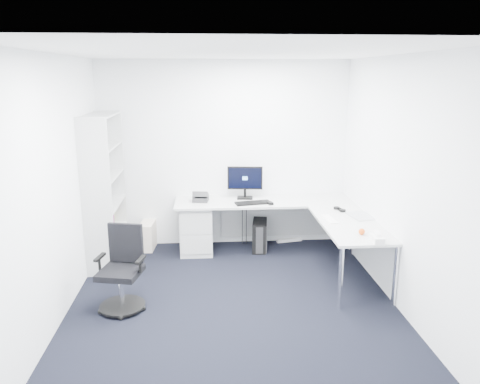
{
  "coord_description": "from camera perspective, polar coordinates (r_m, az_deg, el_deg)",
  "views": [
    {
      "loc": [
        -0.27,
        -4.65,
        2.5
      ],
      "look_at": [
        0.15,
        1.05,
        1.05
      ],
      "focal_mm": 35.0,
      "sensor_mm": 36.0,
      "label": 1
    }
  ],
  "objects": [
    {
      "name": "mouse",
      "position": [
        6.49,
        3.69,
        -1.37
      ],
      "size": [
        0.09,
        0.12,
        0.03
      ],
      "primitive_type": "cube",
      "rotation": [
        0.0,
        0.0,
        0.27
      ],
      "color": "black",
      "rests_on": "l_desk"
    },
    {
      "name": "black_pc_tower",
      "position": [
        6.84,
        2.41,
        -5.29
      ],
      "size": [
        0.26,
        0.47,
        0.43
      ],
      "primitive_type": "cube",
      "rotation": [
        0.0,
        0.0,
        -0.15
      ],
      "color": "black",
      "rests_on": "ground"
    },
    {
      "name": "monitor",
      "position": [
        6.73,
        0.61,
        1.2
      ],
      "size": [
        0.52,
        0.21,
        0.48
      ],
      "primitive_type": null,
      "rotation": [
        0.0,
        0.0,
        -0.11
      ],
      "color": "black",
      "rests_on": "l_desk"
    },
    {
      "name": "laptop",
      "position": [
        6.08,
        14.62,
        -1.75
      ],
      "size": [
        0.44,
        0.43,
        0.27
      ],
      "primitive_type": null,
      "rotation": [
        0.0,
        0.0,
        0.19
      ],
      "color": "silver",
      "rests_on": "l_desk"
    },
    {
      "name": "wall_right",
      "position": [
        5.22,
        19.27,
        0.7
      ],
      "size": [
        0.02,
        4.2,
        2.7
      ],
      "primitive_type": "cube",
      "color": "white",
      "rests_on": "ground"
    },
    {
      "name": "desk_phone",
      "position": [
        6.64,
        -4.82,
        -0.51
      ],
      "size": [
        0.24,
        0.24,
        0.15
      ],
      "primitive_type": null,
      "rotation": [
        0.0,
        0.0,
        -0.14
      ],
      "color": "#28282B",
      "rests_on": "l_desk"
    },
    {
      "name": "tissue_box",
      "position": [
        5.25,
        16.35,
        -5.52
      ],
      "size": [
        0.11,
        0.21,
        0.07
      ],
      "primitive_type": "cube",
      "rotation": [
        0.0,
        0.0,
        -0.02
      ],
      "color": "white",
      "rests_on": "l_desk"
    },
    {
      "name": "wall_front",
      "position": [
        2.81,
        1.72,
        -9.9
      ],
      "size": [
        3.6,
        0.02,
        2.7
      ],
      "primitive_type": "cube",
      "color": "white",
      "rests_on": "ground"
    },
    {
      "name": "l_desk",
      "position": [
        6.47,
        3.32,
        -5.01
      ],
      "size": [
        2.54,
        1.42,
        0.74
      ],
      "primitive_type": null,
      "color": "#B7B9B9",
      "rests_on": "ground"
    },
    {
      "name": "ceiling",
      "position": [
        4.66,
        -0.92,
        16.69
      ],
      "size": [
        4.2,
        4.2,
        0.0
      ],
      "primitive_type": "plane",
      "color": "white"
    },
    {
      "name": "ground",
      "position": [
        5.29,
        -0.8,
        -13.98
      ],
      "size": [
        4.2,
        4.2,
        0.0
      ],
      "primitive_type": "plane",
      "color": "black"
    },
    {
      "name": "white_keyboard",
      "position": [
        5.92,
        10.84,
        -3.26
      ],
      "size": [
        0.14,
        0.38,
        0.01
      ],
      "primitive_type": "cube",
      "rotation": [
        0.0,
        0.0,
        0.1
      ],
      "color": "white",
      "rests_on": "l_desk"
    },
    {
      "name": "power_strip",
      "position": [
        7.25,
        5.99,
        -5.84
      ],
      "size": [
        0.4,
        0.14,
        0.04
      ],
      "primitive_type": "cube",
      "rotation": [
        0.0,
        0.0,
        0.19
      ],
      "color": "white",
      "rests_on": "ground"
    },
    {
      "name": "wall_back",
      "position": [
        6.86,
        -1.91,
        4.56
      ],
      "size": [
        3.6,
        0.02,
        2.7
      ],
      "primitive_type": "cube",
      "color": "white",
      "rests_on": "ground"
    },
    {
      "name": "bookshelf",
      "position": [
        6.43,
        -16.26,
        0.2
      ],
      "size": [
        0.39,
        1.01,
        2.01
      ],
      "primitive_type": null,
      "color": "#B8BABA",
      "rests_on": "ground"
    },
    {
      "name": "task_chair",
      "position": [
        5.23,
        -14.41,
        -9.22
      ],
      "size": [
        0.61,
        0.61,
        0.92
      ],
      "primitive_type": null,
      "rotation": [
        0.0,
        0.0,
        -0.22
      ],
      "color": "black",
      "rests_on": "ground"
    },
    {
      "name": "beige_pc_tower",
      "position": [
        7.02,
        -11.16,
        -5.2
      ],
      "size": [
        0.22,
        0.43,
        0.4
      ],
      "primitive_type": "cube",
      "rotation": [
        0.0,
        0.0,
        -0.08
      ],
      "color": "beige",
      "rests_on": "ground"
    },
    {
      "name": "wall_left",
      "position": [
        5.03,
        -21.79,
        -0.02
      ],
      "size": [
        0.02,
        4.2,
        2.7
      ],
      "primitive_type": "cube",
      "color": "white",
      "rests_on": "ground"
    },
    {
      "name": "black_keyboard",
      "position": [
        6.51,
        1.59,
        -1.33
      ],
      "size": [
        0.51,
        0.26,
        0.02
      ],
      "primitive_type": "cube",
      "rotation": [
        0.0,
        0.0,
        0.19
      ],
      "color": "black",
      "rests_on": "l_desk"
    },
    {
      "name": "headphones",
      "position": [
        6.33,
        12.05,
        -1.98
      ],
      "size": [
        0.18,
        0.22,
        0.05
      ],
      "primitive_type": null,
      "rotation": [
        0.0,
        0.0,
        0.35
      ],
      "color": "black",
      "rests_on": "l_desk"
    },
    {
      "name": "drawer_pedestal",
      "position": [
        6.75,
        -5.34,
        -4.45
      ],
      "size": [
        0.45,
        0.56,
        0.69
      ],
      "primitive_type": "cube",
      "color": "#B7B9B9",
      "rests_on": "ground"
    },
    {
      "name": "orange_fruit",
      "position": [
        5.44,
        14.62,
        -4.7
      ],
      "size": [
        0.07,
        0.07,
        0.07
      ],
      "primitive_type": "sphere",
      "color": "#E25314",
      "rests_on": "l_desk"
    }
  ]
}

